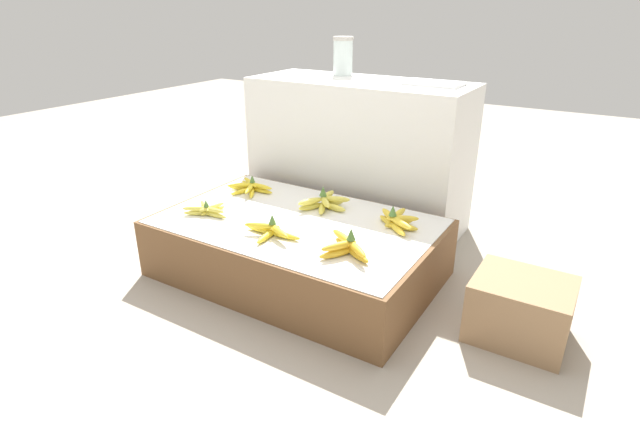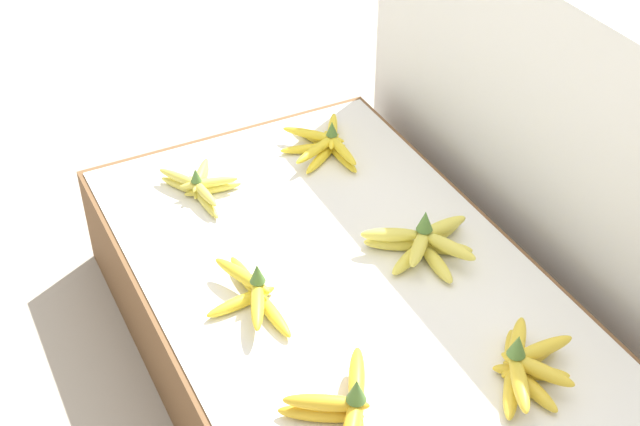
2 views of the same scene
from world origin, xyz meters
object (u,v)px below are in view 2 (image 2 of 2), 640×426
object	(u,v)px
banana_bunch_front_left	(200,185)
banana_bunch_front_midright	(345,408)
banana_bunch_middle_left	(326,143)
banana_bunch_middle_midright	(525,366)
banana_bunch_front_midleft	(252,293)
banana_bunch_middle_midleft	(425,243)

from	to	relation	value
banana_bunch_front_left	banana_bunch_front_midright	size ratio (longest dim) A/B	0.92
banana_bunch_front_left	banana_bunch_middle_left	size ratio (longest dim) A/B	0.85
banana_bunch_middle_midright	banana_bunch_front_midright	bearing A→B (deg)	-100.13
banana_bunch_front_midleft	banana_bunch_middle_midright	distance (m)	0.57
banana_bunch_front_midright	banana_bunch_middle_midright	distance (m)	0.36
banana_bunch_front_left	banana_bunch_middle_midleft	bearing A→B (deg)	39.61
banana_bunch_front_left	banana_bunch_middle_left	world-z (taller)	banana_bunch_middle_left
banana_bunch_front_midleft	banana_bunch_front_midright	world-z (taller)	banana_bunch_front_midright
banana_bunch_front_left	banana_bunch_middle_midleft	size ratio (longest dim) A/B	0.85
banana_bunch_front_midright	banana_bunch_front_left	bearing A→B (deg)	179.04
banana_bunch_front_midleft	banana_bunch_middle_midleft	world-z (taller)	banana_bunch_middle_midleft
banana_bunch_front_left	banana_bunch_front_midright	distance (m)	0.77
banana_bunch_front_left	banana_bunch_middle_midleft	world-z (taller)	banana_bunch_middle_midleft
banana_bunch_front_left	banana_bunch_front_midleft	xyz separation A→B (m)	(0.41, -0.04, 0.00)
banana_bunch_middle_midleft	banana_bunch_front_midright	bearing A→B (deg)	-48.78
banana_bunch_front_midleft	banana_bunch_middle_left	world-z (taller)	banana_bunch_front_midleft
banana_bunch_middle_midleft	banana_bunch_middle_midright	size ratio (longest dim) A/B	1.17
banana_bunch_front_midleft	banana_bunch_middle_left	distance (m)	0.58
banana_bunch_front_midright	banana_bunch_middle_left	size ratio (longest dim) A/B	0.93
banana_bunch_front_midleft	banana_bunch_middle_left	size ratio (longest dim) A/B	1.06
banana_bunch_middle_left	banana_bunch_front_left	bearing A→B (deg)	-86.24
banana_bunch_middle_midleft	banana_bunch_front_left	bearing A→B (deg)	-140.39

